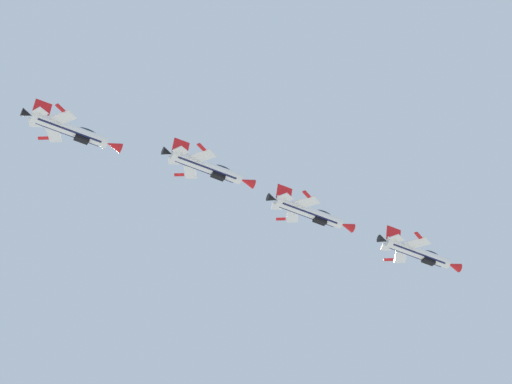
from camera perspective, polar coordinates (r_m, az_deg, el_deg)
The scene contains 4 objects.
fighter_jet_lead at distance 187.18m, azimuth 8.42°, elevation -3.14°, with size 15.04×10.32×4.57m.
fighter_jet_left_wing at distance 181.57m, azimuth 2.82°, elevation -1.07°, with size 15.04×10.28×4.70m.
fighter_jet_right_wing at distance 175.16m, azimuth -2.49°, elevation 1.28°, with size 15.04×10.28×4.70m.
fighter_jet_left_outer at distance 169.16m, azimuth -9.52°, elevation 3.17°, with size 15.04×10.26×4.74m.
Camera 1 is at (3.38, -6.43, 1.46)m, focal length 77.50 mm.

